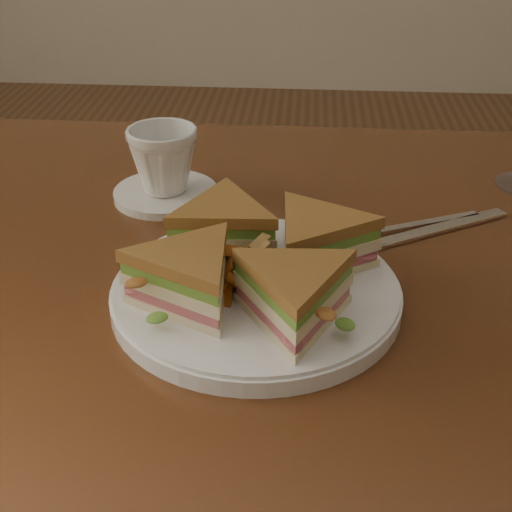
{
  "coord_description": "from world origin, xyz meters",
  "views": [
    {
      "loc": [
        -0.0,
        -0.63,
        1.13
      ],
      "look_at": [
        -0.04,
        -0.08,
        0.8
      ],
      "focal_mm": 50.0,
      "sensor_mm": 36.0,
      "label": 1
    }
  ],
  "objects_px": {
    "saucer": "(166,194)",
    "coffee_cup": "(164,160)",
    "knife": "(422,234)",
    "plate": "(256,294)",
    "spoon": "(371,232)",
    "table": "(299,339)",
    "sandwich_wedges": "(256,261)"
  },
  "relations": [
    {
      "from": "saucer",
      "to": "coffee_cup",
      "type": "height_order",
      "value": "coffee_cup"
    },
    {
      "from": "knife",
      "to": "saucer",
      "type": "relative_size",
      "value": 1.52
    },
    {
      "from": "plate",
      "to": "coffee_cup",
      "type": "xyz_separation_m",
      "value": [
        -0.13,
        0.22,
        0.04
      ]
    },
    {
      "from": "spoon",
      "to": "saucer",
      "type": "bearing_deg",
      "value": 138.13
    },
    {
      "from": "table",
      "to": "plate",
      "type": "relative_size",
      "value": 4.42
    },
    {
      "from": "spoon",
      "to": "saucer",
      "type": "relative_size",
      "value": 1.36
    },
    {
      "from": "sandwich_wedges",
      "to": "saucer",
      "type": "relative_size",
      "value": 2.23
    },
    {
      "from": "table",
      "to": "knife",
      "type": "distance_m",
      "value": 0.18
    },
    {
      "from": "coffee_cup",
      "to": "spoon",
      "type": "bearing_deg",
      "value": -33.41
    },
    {
      "from": "table",
      "to": "knife",
      "type": "relative_size",
      "value": 6.25
    },
    {
      "from": "knife",
      "to": "coffee_cup",
      "type": "distance_m",
      "value": 0.31
    },
    {
      "from": "plate",
      "to": "saucer",
      "type": "bearing_deg",
      "value": 120.18
    },
    {
      "from": "coffee_cup",
      "to": "saucer",
      "type": "bearing_deg",
      "value": 0.0
    },
    {
      "from": "plate",
      "to": "knife",
      "type": "bearing_deg",
      "value": 39.63
    },
    {
      "from": "plate",
      "to": "coffee_cup",
      "type": "distance_m",
      "value": 0.25
    },
    {
      "from": "knife",
      "to": "coffee_cup",
      "type": "height_order",
      "value": "coffee_cup"
    },
    {
      "from": "spoon",
      "to": "saucer",
      "type": "xyz_separation_m",
      "value": [
        -0.24,
        0.08,
        0.0
      ]
    },
    {
      "from": "spoon",
      "to": "knife",
      "type": "relative_size",
      "value": 0.9
    },
    {
      "from": "table",
      "to": "sandwich_wedges",
      "type": "relative_size",
      "value": 4.26
    },
    {
      "from": "sandwich_wedges",
      "to": "saucer",
      "type": "xyz_separation_m",
      "value": [
        -0.13,
        0.22,
        -0.04
      ]
    },
    {
      "from": "spoon",
      "to": "knife",
      "type": "distance_m",
      "value": 0.06
    },
    {
      "from": "table",
      "to": "sandwich_wedges",
      "type": "xyz_separation_m",
      "value": [
        -0.04,
        -0.08,
        0.14
      ]
    },
    {
      "from": "table",
      "to": "knife",
      "type": "xyz_separation_m",
      "value": [
        0.13,
        0.07,
        0.1
      ]
    },
    {
      "from": "table",
      "to": "sandwich_wedges",
      "type": "distance_m",
      "value": 0.17
    },
    {
      "from": "table",
      "to": "coffee_cup",
      "type": "relative_size",
      "value": 14.28
    },
    {
      "from": "sandwich_wedges",
      "to": "knife",
      "type": "xyz_separation_m",
      "value": [
        0.17,
        0.14,
        -0.04
      ]
    },
    {
      "from": "table",
      "to": "saucer",
      "type": "xyz_separation_m",
      "value": [
        -0.17,
        0.14,
        0.1
      ]
    },
    {
      "from": "plate",
      "to": "knife",
      "type": "relative_size",
      "value": 1.42
    },
    {
      "from": "coffee_cup",
      "to": "sandwich_wedges",
      "type": "bearing_deg",
      "value": -75.32
    },
    {
      "from": "sandwich_wedges",
      "to": "knife",
      "type": "relative_size",
      "value": 1.47
    },
    {
      "from": "plate",
      "to": "coffee_cup",
      "type": "height_order",
      "value": "coffee_cup"
    },
    {
      "from": "spoon",
      "to": "coffee_cup",
      "type": "height_order",
      "value": "coffee_cup"
    }
  ]
}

